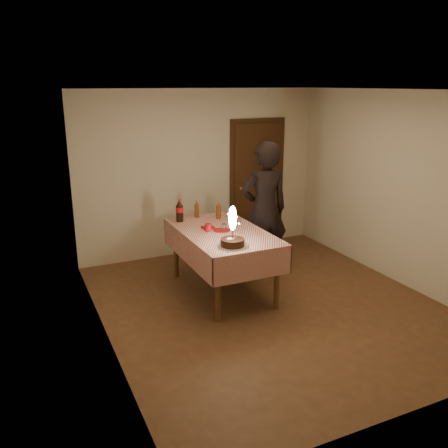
{
  "coord_description": "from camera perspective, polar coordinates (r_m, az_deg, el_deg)",
  "views": [
    {
      "loc": [
        -2.77,
        -4.67,
        2.67
      ],
      "look_at": [
        -0.36,
        0.58,
        0.95
      ],
      "focal_mm": 38.0,
      "sensor_mm": 36.0,
      "label": 1
    }
  ],
  "objects": [
    {
      "name": "napkin_stack",
      "position": [
        6.21,
        -1.91,
        -0.44
      ],
      "size": [
        0.15,
        0.15,
        0.02
      ],
      "primitive_type": "cube",
      "color": "#A21213",
      "rests_on": "dining_table"
    },
    {
      "name": "red_cup",
      "position": [
        6.07,
        -1.92,
        -0.43
      ],
      "size": [
        0.08,
        0.08,
        0.1
      ],
      "primitive_type": "cylinder",
      "color": "red",
      "rests_on": "dining_table"
    },
    {
      "name": "room_shell",
      "position": [
        5.61,
        5.89,
        6.05
      ],
      "size": [
        4.04,
        4.54,
        2.62
      ],
      "color": "beige",
      "rests_on": "ground"
    },
    {
      "name": "amber_bottle_left",
      "position": [
        6.71,
        -3.3,
        1.8
      ],
      "size": [
        0.06,
        0.06,
        0.25
      ],
      "color": "#602F10",
      "rests_on": "dining_table"
    },
    {
      "name": "red_plate",
      "position": [
        6.11,
        -0.3,
        -0.77
      ],
      "size": [
        0.22,
        0.22,
        0.01
      ],
      "primitive_type": "cylinder",
      "color": "#B40C13",
      "rests_on": "dining_table"
    },
    {
      "name": "photographer",
      "position": [
        6.65,
        4.87,
        1.67
      ],
      "size": [
        0.73,
        0.51,
        1.93
      ],
      "color": "black",
      "rests_on": "ground"
    },
    {
      "name": "amber_bottle_right",
      "position": [
        6.62,
        -0.66,
        1.64
      ],
      "size": [
        0.06,
        0.06,
        0.25
      ],
      "color": "#602F10",
      "rests_on": "dining_table"
    },
    {
      "name": "dining_table",
      "position": [
        6.14,
        -0.19,
        -1.82
      ],
      "size": [
        1.02,
        1.72,
        0.84
      ],
      "color": "brown",
      "rests_on": "ground"
    },
    {
      "name": "birthday_cake",
      "position": [
        5.5,
        1.04,
        -1.53
      ],
      "size": [
        0.35,
        0.35,
        0.48
      ],
      "color": "white",
      "rests_on": "dining_table"
    },
    {
      "name": "ground",
      "position": [
        6.05,
        5.51,
        -9.68
      ],
      "size": [
        4.0,
        4.5,
        0.01
      ],
      "primitive_type": "cube",
      "color": "brown",
      "rests_on": "ground"
    },
    {
      "name": "cola_bottle",
      "position": [
        6.5,
        -5.37,
        1.59
      ],
      "size": [
        0.1,
        0.1,
        0.32
      ],
      "color": "black",
      "rests_on": "dining_table"
    },
    {
      "name": "clear_cup",
      "position": [
        6.1,
        -0.0,
        -0.38
      ],
      "size": [
        0.07,
        0.07,
        0.09
      ],
      "primitive_type": "cylinder",
      "color": "silver",
      "rests_on": "dining_table"
    }
  ]
}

